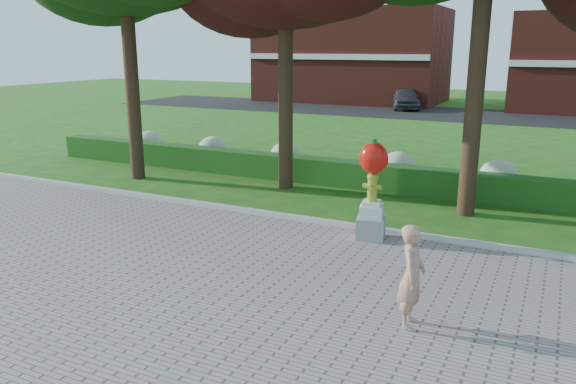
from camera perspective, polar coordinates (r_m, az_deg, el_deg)
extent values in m
plane|color=#1B5916|center=(11.53, -4.64, -7.17)|extent=(100.00, 100.00, 0.00)
cube|color=gray|center=(8.69, -18.76, -15.53)|extent=(40.00, 14.00, 0.04)
cube|color=#ADADA5|center=(14.01, 1.63, -2.81)|extent=(40.00, 0.18, 0.15)
cube|color=#1E4112|center=(17.52, 7.09, 1.75)|extent=(24.00, 0.70, 0.80)
ellipsoid|color=#B1BA8E|center=(22.80, -13.93, 4.81)|extent=(1.10, 1.10, 0.99)
ellipsoid|color=#B1BA8E|center=(21.02, -7.62, 4.30)|extent=(1.10, 1.10, 0.99)
ellipsoid|color=#B1BA8E|center=(19.53, -0.26, 3.65)|extent=(1.10, 1.10, 0.99)
ellipsoid|color=#B1BA8E|center=(18.14, 11.14, 2.51)|extent=(1.10, 1.10, 0.99)
ellipsoid|color=#B1BA8E|center=(17.63, 20.57, 1.50)|extent=(1.10, 1.10, 0.99)
cube|color=black|center=(37.82, 17.75, 7.47)|extent=(50.00, 8.00, 0.02)
cube|color=maroon|center=(45.88, 6.57, 13.58)|extent=(14.00, 8.00, 7.00)
cylinder|color=black|center=(18.94, -15.62, 11.35)|extent=(0.44, 0.44, 6.72)
cylinder|color=black|center=(16.98, -0.25, 10.61)|extent=(0.44, 0.44, 6.16)
cylinder|color=black|center=(14.82, 18.64, 11.44)|extent=(0.44, 0.44, 7.28)
cube|color=gray|center=(12.86, 8.41, -3.59)|extent=(0.73, 0.73, 0.50)
cube|color=silver|center=(12.74, 8.48, -1.94)|extent=(0.59, 0.59, 0.28)
cube|color=silver|center=(12.69, 8.51, -1.12)|extent=(0.47, 0.47, 0.10)
cylinder|color=olive|center=(12.61, 8.56, 0.31)|extent=(0.22, 0.22, 0.56)
ellipsoid|color=olive|center=(12.54, 8.61, 1.54)|extent=(0.26, 0.26, 0.18)
cylinder|color=olive|center=(12.64, 7.89, 0.65)|extent=(0.12, 0.11, 0.11)
cylinder|color=olive|center=(12.55, 9.26, 0.49)|extent=(0.12, 0.11, 0.11)
cylinder|color=olive|center=(12.45, 8.36, 0.42)|extent=(0.12, 0.12, 0.12)
cylinder|color=olive|center=(12.52, 8.62, 1.89)|extent=(0.08, 0.08, 0.05)
ellipsoid|color=red|center=(12.45, 8.68, 3.45)|extent=(0.62, 0.56, 0.72)
ellipsoid|color=red|center=(12.51, 7.90, 3.44)|extent=(0.31, 0.31, 0.46)
ellipsoid|color=red|center=(12.40, 9.47, 3.28)|extent=(0.31, 0.31, 0.46)
cylinder|color=#13561A|center=(12.39, 8.75, 5.07)|extent=(0.10, 0.10, 0.12)
ellipsoid|color=#13561A|center=(12.39, 8.74, 4.93)|extent=(0.24, 0.24, 0.08)
imported|color=tan|center=(8.86, 12.48, -8.36)|extent=(0.45, 0.63, 1.65)
imported|color=#42444A|center=(40.31, 11.87, 9.33)|extent=(3.03, 4.67, 1.48)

